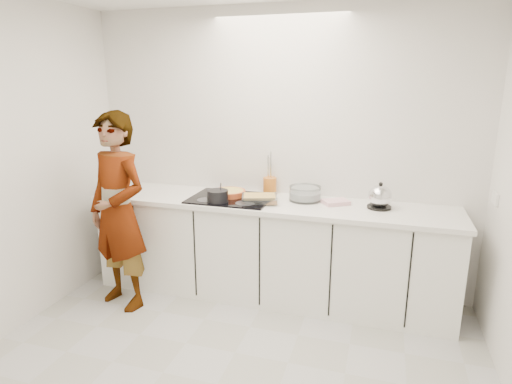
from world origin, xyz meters
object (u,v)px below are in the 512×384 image
(mixing_bowl, at_px, (305,194))
(utensil_crock, at_px, (270,186))
(tart_dish, at_px, (229,193))
(saucepan, at_px, (218,196))
(hob, at_px, (231,198))
(baking_dish, at_px, (259,198))
(cook, at_px, (118,212))
(kettle, at_px, (380,197))

(mixing_bowl, relative_size, utensil_crock, 1.81)
(tart_dish, bearing_deg, saucepan, -95.92)
(saucepan, bearing_deg, utensil_crock, 51.36)
(hob, distance_m, saucepan, 0.18)
(saucepan, xyz_separation_m, mixing_bowl, (0.71, 0.31, -0.01))
(mixing_bowl, bearing_deg, utensil_crock, 159.63)
(mixing_bowl, height_order, utensil_crock, utensil_crock)
(saucepan, bearing_deg, baking_dish, 16.70)
(hob, bearing_deg, cook, -149.70)
(baking_dish, height_order, cook, cook)
(baking_dish, relative_size, mixing_bowl, 1.25)
(tart_dish, xyz_separation_m, mixing_bowl, (0.69, 0.08, 0.02))
(mixing_bowl, relative_size, kettle, 1.25)
(utensil_crock, relative_size, cook, 0.09)
(tart_dish, relative_size, baking_dish, 0.86)
(hob, xyz_separation_m, cook, (-0.85, -0.49, -0.06))
(hob, distance_m, tart_dish, 0.08)
(hob, relative_size, baking_dish, 2.03)
(saucepan, relative_size, mixing_bowl, 0.79)
(tart_dish, height_order, baking_dish, baking_dish)
(cook, bearing_deg, saucepan, 40.38)
(mixing_bowl, bearing_deg, baking_dish, -151.10)
(tart_dish, relative_size, mixing_bowl, 1.08)
(tart_dish, bearing_deg, utensil_crock, 33.49)
(hob, height_order, cook, cook)
(hob, xyz_separation_m, tart_dish, (-0.04, 0.06, 0.03))
(baking_dish, height_order, kettle, kettle)
(hob, bearing_deg, mixing_bowl, 12.48)
(mixing_bowl, xyz_separation_m, utensil_crock, (-0.36, 0.13, 0.02))
(saucepan, bearing_deg, tart_dish, 84.08)
(hob, xyz_separation_m, utensil_crock, (0.29, 0.28, 0.07))
(cook, bearing_deg, utensil_crock, 51.59)
(utensil_crock, bearing_deg, cook, -145.75)
(tart_dish, bearing_deg, cook, -145.45)
(utensil_crock, xyz_separation_m, cook, (-1.13, -0.77, -0.13))
(hob, distance_m, baking_dish, 0.29)
(tart_dish, bearing_deg, kettle, 1.10)
(baking_dish, distance_m, cook, 1.22)
(kettle, distance_m, utensil_crock, 1.02)
(saucepan, height_order, kettle, kettle)
(cook, bearing_deg, kettle, 32.57)
(baking_dish, xyz_separation_m, kettle, (1.00, 0.14, 0.05))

